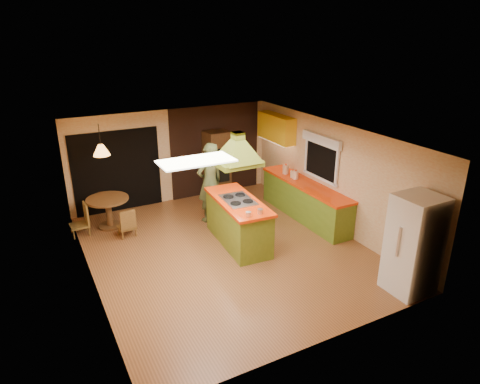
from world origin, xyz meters
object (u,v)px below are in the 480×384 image
canister_large (286,169)px  refrigerator (414,245)px  man (210,182)px  dining_table (108,207)px  wall_oven (217,164)px  kitchen_island (238,221)px

canister_large → refrigerator: bearing=-91.7°
man → dining_table: 2.46m
wall_oven → refrigerator: bearing=-82.9°
kitchen_island → refrigerator: size_ratio=1.14×
kitchen_island → man: bearing=96.0°
dining_table → canister_large: bearing=-11.7°
wall_oven → canister_large: size_ratio=8.11×
kitchen_island → dining_table: (-2.34, 2.13, 0.00)m
refrigerator → wall_oven: size_ratio=0.99×
refrigerator → canister_large: size_ratio=8.03×
kitchen_island → man: (-0.05, 1.37, 0.47)m
man → canister_large: (2.08, -0.15, 0.05)m
man → canister_large: man is taller
kitchen_island → canister_large: 2.43m
man → refrigerator: man is taller
man → canister_large: 2.08m
refrigerator → man: bearing=113.6°
canister_large → man: bearing=176.0°
canister_large → dining_table: bearing=168.3°
refrigerator → wall_oven: (-1.13, 5.79, 0.01)m
wall_oven → kitchen_island: bearing=-109.6°
man → refrigerator: size_ratio=1.07×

